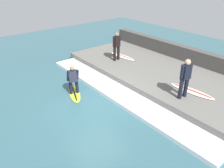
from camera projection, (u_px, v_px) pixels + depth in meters
ground_plane at (95, 105)px, 9.52m from camera, size 28.00×28.00×0.00m
concrete_ledge at (157, 75)px, 11.71m from camera, size 4.40×10.81×0.45m
back_wall at (185, 57)px, 12.89m from camera, size 0.50×11.35×1.26m
wave_foam_crest at (118, 93)px, 10.21m from camera, size 1.19×10.27×0.18m
surfboard_riding at (74, 93)px, 10.32m from camera, size 1.09×1.78×0.07m
surfer_riding at (73, 78)px, 9.95m from camera, size 0.51×0.55×1.38m
surfer_waiting_near at (117, 45)px, 12.57m from camera, size 0.56×0.27×1.64m
surfboard_waiting_near at (122, 56)px, 13.46m from camera, size 0.57×1.96×0.07m
surfer_waiting_far at (185, 77)px, 8.76m from camera, size 0.58×0.30×1.71m
surfboard_waiting_far at (192, 91)px, 9.61m from camera, size 0.68×2.11×0.07m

